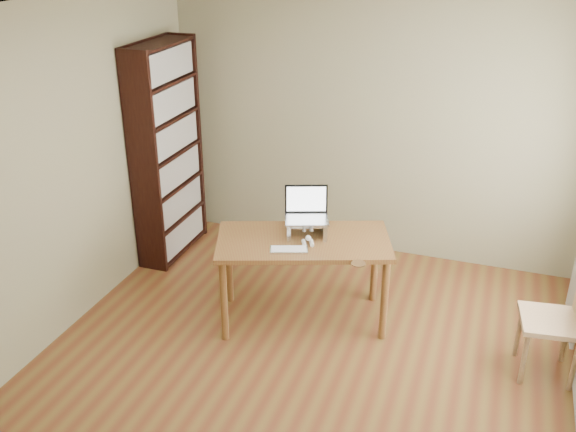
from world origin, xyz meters
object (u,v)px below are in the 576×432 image
object	(u,v)px
keyboard	(289,250)
bookshelf	(167,152)
desk	(303,250)
cat	(308,226)
laptop	(309,211)
chair	(563,316)

from	to	relation	value
keyboard	bookshelf	bearing A→B (deg)	128.57
desk	keyboard	world-z (taller)	keyboard
bookshelf	keyboard	bearing A→B (deg)	-31.83
bookshelf	cat	world-z (taller)	bookshelf
laptop	cat	world-z (taller)	laptop
keyboard	cat	size ratio (longest dim) A/B	0.66
bookshelf	cat	bearing A→B (deg)	-21.75
laptop	chair	world-z (taller)	laptop
laptop	desk	bearing A→B (deg)	-109.88
keyboard	chair	bearing A→B (deg)	-15.82
bookshelf	laptop	distance (m)	1.74
bookshelf	keyboard	size ratio (longest dim) A/B	6.59
cat	chair	distance (m)	2.02
desk	laptop	bearing A→B (deg)	70.12
chair	bookshelf	bearing A→B (deg)	159.59
bookshelf	laptop	xyz separation A→B (m)	(1.62, -0.62, -0.11)
bookshelf	desk	size ratio (longest dim) A/B	1.36
laptop	keyboard	distance (m)	0.41
keyboard	chair	xyz separation A→B (m)	(2.03, 0.13, -0.25)
desk	chair	bearing A→B (deg)	-22.36
keyboard	cat	distance (m)	0.34
desk	chair	xyz separation A→B (m)	(1.98, -0.09, -0.14)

